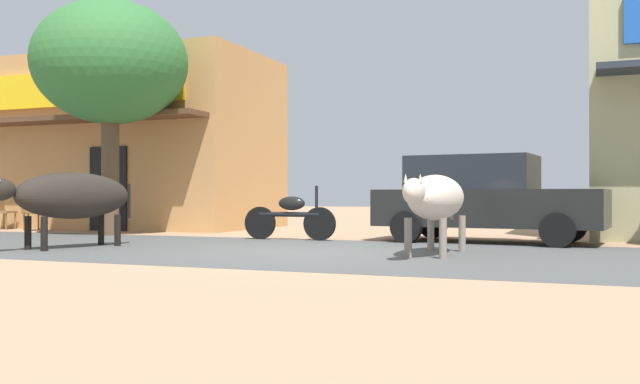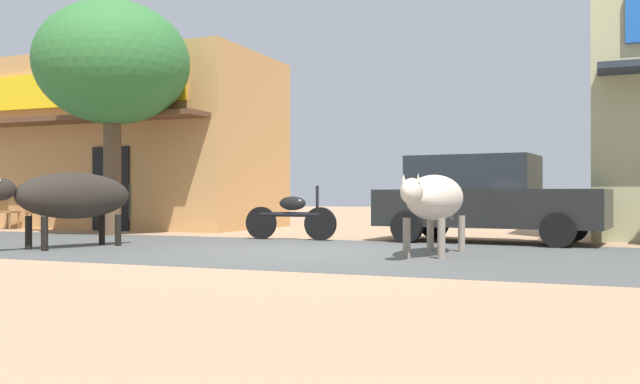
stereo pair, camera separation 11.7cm
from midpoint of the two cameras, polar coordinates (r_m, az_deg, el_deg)
name	(u,v)px [view 1 (the left image)]	position (r m, az deg, el deg)	size (l,w,h in m)	color
ground	(307,251)	(11.18, -1.33, -4.84)	(80.00, 80.00, 0.00)	tan
asphalt_road	(307,251)	(11.18, -1.33, -4.83)	(72.00, 5.58, 0.00)	#4E504E
storefront_left_cafe	(125,144)	(20.58, -15.67, 3.73)	(8.16, 5.00, 4.62)	tan
roadside_tree	(110,64)	(16.61, -16.83, 9.92)	(3.43, 3.43, 5.23)	brown
parked_hatchback_car	(484,198)	(13.65, 12.90, -0.47)	(4.31, 2.09, 1.64)	black
parked_motorcycle	(291,216)	(14.03, -2.64, -1.94)	(1.94, 0.26, 1.08)	black
cow_near_brown	(71,196)	(12.59, -19.78, -0.32)	(1.23, 2.72, 1.28)	#2B251F
cow_far_dark	(435,198)	(10.63, 9.03, -0.50)	(0.76, 2.69, 1.20)	beige
cafe_chair_near_tree	(32,210)	(19.06, -22.45, -1.37)	(0.60, 0.60, 0.92)	brown
cafe_chair_by_doorway	(2,210)	(20.09, -24.51, -1.31)	(0.49, 0.49, 0.92)	brown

